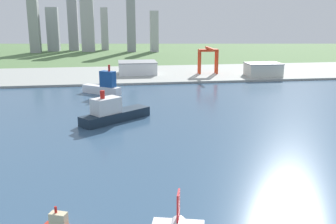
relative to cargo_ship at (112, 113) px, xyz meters
The scene contains 9 objects.
ground_plane 45.93m from the cargo_ship, 37.75° to the left, with size 2400.00×2400.00×0.00m, color #547845.
water_bay 48.72m from the cargo_ship, 41.89° to the right, with size 840.00×360.00×0.15m, color #385675.
industrial_pier 220.81m from the cargo_ship, 80.64° to the left, with size 840.00×140.00×2.50m, color #9EA29B.
cargo_ship is the anchor object (origin of this frame).
ferry_boat 102.32m from the cargo_ship, 94.12° to the left, with size 38.52×33.02×29.62m.
port_crane_red 235.97m from the cargo_ship, 58.60° to the left, with size 24.61×44.76×33.56m.
warehouse_main 217.32m from the cargo_ship, 81.06° to the left, with size 47.74×37.23×15.64m.
warehouse_annex 256.82m from the cargo_ship, 43.55° to the left, with size 42.25×28.68×15.56m.
distant_skyline 549.98m from the cargo_ship, 95.48° to the left, with size 250.58×71.16×114.37m.
Camera 1 is at (-36.37, -15.44, 79.97)m, focal length 42.47 mm.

